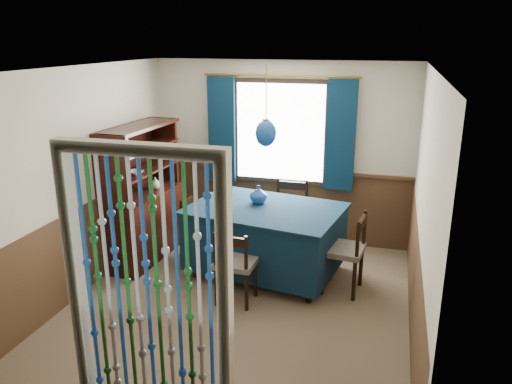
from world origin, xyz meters
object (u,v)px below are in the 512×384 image
(chair_near, at_px, (235,264))
(chair_left, at_px, (198,226))
(dining_table, at_px, (265,236))
(chair_far, at_px, (289,215))
(pendant_lamp, at_px, (266,133))
(vase_sideboard, at_px, (155,182))
(vase_table, at_px, (258,195))
(chair_right, at_px, (346,251))
(sideboard, at_px, (144,213))
(bowl_shelf, at_px, (135,172))

(chair_near, xyz_separation_m, chair_left, (-0.83, 0.99, -0.02))
(dining_table, bearing_deg, chair_far, 89.59)
(pendant_lamp, xyz_separation_m, vase_sideboard, (-1.57, 0.29, -0.79))
(dining_table, height_order, chair_left, dining_table)
(chair_near, distance_m, vase_table, 1.04)
(chair_far, xyz_separation_m, chair_right, (0.85, -0.95, -0.01))
(dining_table, bearing_deg, pendant_lamp, 0.00)
(dining_table, height_order, sideboard, sideboard)
(dining_table, height_order, chair_far, chair_far)
(dining_table, relative_size, chair_right, 2.08)
(bowl_shelf, bearing_deg, chair_left, 34.08)
(chair_near, xyz_separation_m, chair_far, (0.27, 1.54, 0.05))
(bowl_shelf, distance_m, vase_sideboard, 0.56)
(pendant_lamp, bearing_deg, bowl_shelf, -172.61)
(dining_table, height_order, vase_table, vase_table)
(chair_right, distance_m, pendant_lamp, 1.60)
(chair_left, distance_m, chair_right, 1.98)
(dining_table, relative_size, chair_far, 2.03)
(chair_right, height_order, vase_table, vase_table)
(chair_near, relative_size, chair_right, 0.92)
(chair_left, bearing_deg, sideboard, -70.05)
(chair_left, relative_size, chair_right, 0.88)
(chair_far, xyz_separation_m, pendant_lamp, (-0.13, -0.77, 1.24))
(vase_table, bearing_deg, sideboard, -176.45)
(sideboard, height_order, pendant_lamp, pendant_lamp)
(sideboard, bearing_deg, chair_left, 17.12)
(chair_near, xyz_separation_m, vase_sideboard, (-1.44, 1.07, 0.50))
(dining_table, xyz_separation_m, chair_near, (-0.13, -0.77, -0.03))
(bowl_shelf, bearing_deg, dining_table, 7.39)
(chair_near, bearing_deg, chair_left, 131.53)
(chair_right, bearing_deg, chair_far, 48.51)
(bowl_shelf, height_order, vase_sideboard, bowl_shelf)
(chair_left, bearing_deg, vase_sideboard, -91.42)
(chair_right, bearing_deg, chair_near, 124.65)
(chair_far, xyz_separation_m, bowl_shelf, (-1.71, -0.97, 0.72))
(chair_near, bearing_deg, vase_table, 91.02)
(chair_right, height_order, vase_sideboard, vase_sideboard)
(sideboard, xyz_separation_m, bowl_shelf, (0.06, -0.25, 0.62))
(dining_table, xyz_separation_m, sideboard, (-1.63, 0.05, 0.12))
(sideboard, distance_m, vase_sideboard, 0.44)
(chair_far, distance_m, vase_table, 0.81)
(dining_table, height_order, pendant_lamp, pendant_lamp)
(chair_near, distance_m, chair_far, 1.57)
(chair_left, relative_size, sideboard, 0.47)
(sideboard, bearing_deg, vase_table, 7.06)
(chair_far, height_order, chair_right, chair_far)
(dining_table, xyz_separation_m, chair_left, (-0.96, 0.21, -0.05))
(chair_near, height_order, vase_table, vase_table)
(chair_near, height_order, chair_left, chair_near)
(vase_table, xyz_separation_m, bowl_shelf, (-1.45, -0.35, 0.27))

